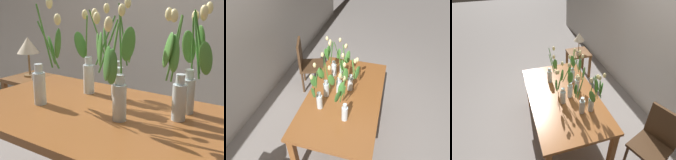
# 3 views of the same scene
# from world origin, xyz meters

# --- Properties ---
(ground_plane) EXTENTS (18.00, 18.00, 0.00)m
(ground_plane) POSITION_xyz_m (0.00, 0.00, 0.00)
(ground_plane) COLOR gray
(dining_table) EXTENTS (1.60, 0.90, 0.74)m
(dining_table) POSITION_xyz_m (0.00, 0.00, 0.65)
(dining_table) COLOR brown
(dining_table) RESTS_ON ground
(tulip_vase_0) EXTENTS (0.13, 0.15, 0.50)m
(tulip_vase_0) POSITION_xyz_m (0.12, -0.07, 0.91)
(tulip_vase_0) COLOR silver
(tulip_vase_0) RESTS_ON dining_table
(tulip_vase_1) EXTENTS (0.20, 0.16, 0.55)m
(tulip_vase_1) POSITION_xyz_m (0.04, 0.06, 0.93)
(tulip_vase_1) COLOR silver
(tulip_vase_1) RESTS_ON dining_table
(tulip_vase_2) EXTENTS (0.17, 0.16, 0.58)m
(tulip_vase_2) POSITION_xyz_m (-0.35, -0.07, 0.92)
(tulip_vase_2) COLOR silver
(tulip_vase_2) RESTS_ON dining_table
(tulip_vase_3) EXTENTS (0.19, 0.25, 0.58)m
(tulip_vase_3) POSITION_xyz_m (-0.07, 0.21, 0.92)
(tulip_vase_3) COLOR silver
(tulip_vase_3) RESTS_ON dining_table
(tulip_vase_4) EXTENTS (0.21, 0.24, 0.56)m
(tulip_vase_4) POSITION_xyz_m (0.37, 0.26, 0.97)
(tulip_vase_4) COLOR silver
(tulip_vase_4) RESTS_ON dining_table
(tulip_vase_5) EXTENTS (0.24, 0.15, 0.55)m
(tulip_vase_5) POSITION_xyz_m (-0.28, 0.24, 0.92)
(tulip_vase_5) COLOR silver
(tulip_vase_5) RESTS_ON dining_table
(tulip_vase_6) EXTENTS (0.12, 0.15, 0.54)m
(tulip_vase_6) POSITION_xyz_m (0.35, 0.10, 0.93)
(tulip_vase_6) COLOR silver
(tulip_vase_6) RESTS_ON dining_table
(dining_chair) EXTENTS (0.51, 0.51, 0.93)m
(dining_chair) POSITION_xyz_m (0.85, 0.88, 0.52)
(dining_chair) COLOR #4C331E
(dining_chair) RESTS_ON ground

